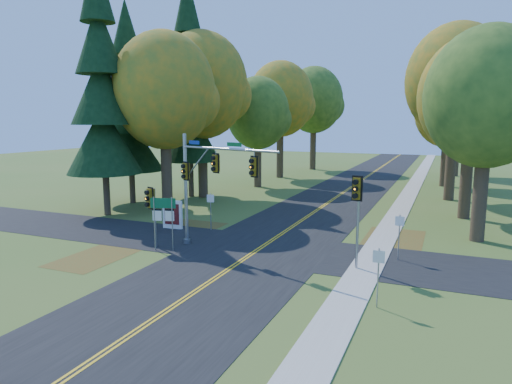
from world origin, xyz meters
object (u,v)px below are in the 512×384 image
at_px(info_kiosk, 173,215).
at_px(traffic_mast, 205,176).
at_px(route_sign_cluster, 163,213).
at_px(east_signal_pole, 357,199).

bearing_deg(info_kiosk, traffic_mast, -41.71).
height_order(route_sign_cluster, info_kiosk, route_sign_cluster).
relative_size(east_signal_pole, info_kiosk, 2.41).
distance_m(traffic_mast, east_signal_pole, 8.52).
bearing_deg(traffic_mast, info_kiosk, 161.42).
bearing_deg(east_signal_pole, route_sign_cluster, -164.57).
distance_m(route_sign_cluster, info_kiosk, 5.40).
bearing_deg(traffic_mast, route_sign_cluster, -130.76).
relative_size(traffic_mast, route_sign_cluster, 2.22).
xyz_separation_m(traffic_mast, info_kiosk, (-4.52, 3.44, -3.22)).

